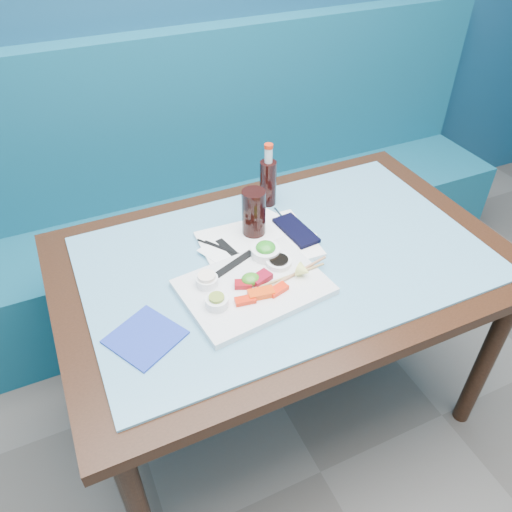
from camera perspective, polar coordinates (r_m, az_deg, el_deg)
name	(u,v)px	position (r m, az deg, el deg)	size (l,w,h in m)	color
booth_bench	(202,216)	(2.40, -6.21, 4.61)	(3.00, 0.56, 1.17)	#0F4F65
dining_table	(284,278)	(1.61, 3.24, -2.49)	(1.40, 0.90, 0.75)	black
glass_top	(285,257)	(1.55, 3.36, -0.11)	(1.22, 0.76, 0.01)	#5995B2
sashimi_plate	(254,287)	(1.43, -0.28, -3.57)	(0.40, 0.28, 0.02)	silver
salmon_left	(245,300)	(1.37, -1.24, -5.08)	(0.06, 0.03, 0.01)	red
salmon_mid	(261,293)	(1.38, 0.58, -4.29)	(0.07, 0.04, 0.02)	#EF3F09
salmon_right	(278,290)	(1.40, 2.53, -3.86)	(0.06, 0.03, 0.01)	#FF260A
tuna_left	(243,284)	(1.41, -1.48, -3.25)	(0.05, 0.03, 0.02)	maroon
tuna_right	(261,278)	(1.43, 0.55, -2.56)	(0.06, 0.04, 0.02)	maroon
seaweed_garnish	(251,279)	(1.42, -0.63, -2.65)	(0.05, 0.05, 0.03)	#37861F
ramekin_wasabi	(217,302)	(1.36, -4.50, -5.27)	(0.06, 0.06, 0.03)	white
wasabi_fill	(217,297)	(1.34, -4.54, -4.74)	(0.04, 0.04, 0.01)	olive
ramekin_ginger	(207,281)	(1.42, -5.62, -2.87)	(0.06, 0.06, 0.03)	white
ginger_fill	(207,276)	(1.41, -5.67, -2.32)	(0.05, 0.05, 0.01)	#FFEAD1
soy_dish	(279,262)	(1.48, 2.61, -0.70)	(0.08, 0.08, 0.02)	white
soy_fill	(279,259)	(1.48, 2.62, -0.39)	(0.06, 0.06, 0.01)	black
lemon_wedge	(304,271)	(1.44, 5.48, -1.71)	(0.04, 0.04, 0.04)	#F5FB77
chopstick_sleeve	(234,264)	(1.49, -2.48, -0.86)	(0.15, 0.02, 0.00)	black
wooden_chopstick_a	(290,276)	(1.45, 3.94, -2.27)	(0.01, 0.01, 0.23)	#A3844C
wooden_chopstick_b	(293,275)	(1.45, 4.29, -2.15)	(0.01, 0.01, 0.26)	#AA7350
serving_tray	(258,244)	(1.58, 0.25, 1.35)	(0.35, 0.26, 0.01)	white
paper_placemat	(258,242)	(1.58, 0.25, 1.56)	(0.32, 0.23, 0.00)	white
seaweed_bowl	(266,253)	(1.51, 1.10, 0.37)	(0.09, 0.09, 0.04)	white
seaweed_salad	(266,247)	(1.50, 1.11, 0.99)	(0.06, 0.06, 0.03)	#268A20
cola_glass	(254,213)	(1.58, -0.25, 4.98)	(0.08, 0.08, 0.16)	black
navy_pouch	(296,230)	(1.63, 4.58, 2.94)	(0.08, 0.17, 0.01)	black
fork	(280,214)	(1.70, 2.72, 4.77)	(0.01, 0.01, 0.08)	white
black_chopstick_a	(230,252)	(1.54, -2.94, 0.47)	(0.01, 0.01, 0.25)	black
black_chopstick_b	(233,251)	(1.54, -2.66, 0.53)	(0.01, 0.01, 0.21)	black
tray_sleeve	(232,252)	(1.54, -2.80, 0.47)	(0.02, 0.15, 0.00)	black
cola_bottle_body	(268,183)	(1.74, 1.38, 8.32)	(0.06, 0.06, 0.16)	black
cola_bottle_neck	(269,155)	(1.69, 1.44, 11.46)	(0.03, 0.03, 0.05)	silver
cola_bottle_cap	(269,146)	(1.67, 1.46, 12.44)	(0.03, 0.03, 0.01)	red
blue_napkin	(145,337)	(1.34, -12.54, -9.04)	(0.16, 0.16, 0.01)	#1B3197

